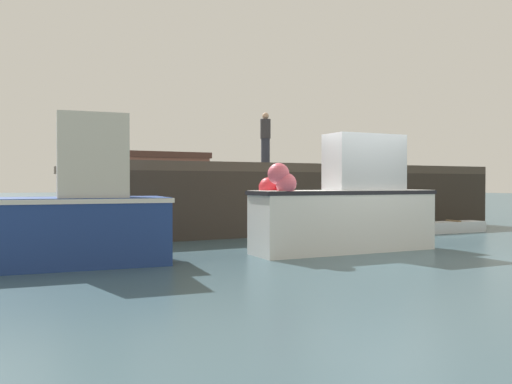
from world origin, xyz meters
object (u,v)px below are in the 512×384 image
(fishing_boat_near_left, at_px, (73,211))
(fishing_boat_near_right, at_px, (346,206))
(rowboat, at_px, (453,227))
(dockworker, at_px, (265,139))

(fishing_boat_near_left, height_order, fishing_boat_near_right, fishing_boat_near_left)
(rowboat, bearing_deg, dockworker, 134.11)
(fishing_boat_near_right, distance_m, rowboat, 5.95)
(fishing_boat_near_left, xyz_separation_m, fishing_boat_near_right, (5.45, -0.67, 0.01))
(fishing_boat_near_left, relative_size, fishing_boat_near_right, 0.88)
(rowboat, relative_size, dockworker, 1.13)
(fishing_boat_near_right, xyz_separation_m, rowboat, (5.49, 2.15, -0.80))
(fishing_boat_near_right, relative_size, dockworker, 2.36)
(fishing_boat_near_left, xyz_separation_m, dockworker, (6.88, 5.66, 1.94))
(fishing_boat_near_right, bearing_deg, dockworker, 77.28)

